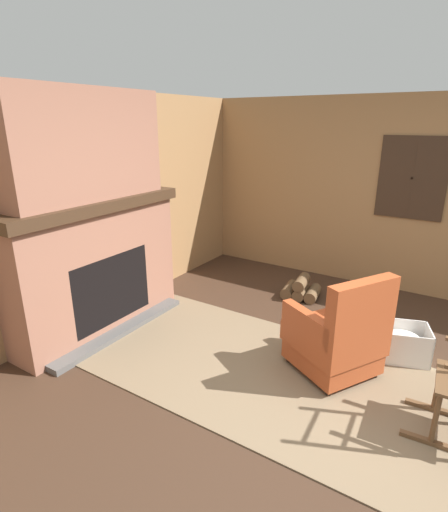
% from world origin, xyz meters
% --- Properties ---
extents(ground_plane, '(14.00, 14.00, 0.00)m').
position_xyz_m(ground_plane, '(0.00, 0.00, 0.00)').
color(ground_plane, '#3D281C').
extents(wood_panel_wall_left, '(0.06, 6.14, 2.43)m').
position_xyz_m(wood_panel_wall_left, '(-2.80, 0.00, 1.22)').
color(wood_panel_wall_left, '#9E7247').
rests_on(wood_panel_wall_left, ground).
extents(wood_panel_wall_back, '(6.14, 0.09, 2.43)m').
position_xyz_m(wood_panel_wall_back, '(-0.00, 2.80, 1.22)').
color(wood_panel_wall_back, '#9E7247').
rests_on(wood_panel_wall_back, ground).
extents(fireplace_hearth, '(0.65, 1.99, 1.39)m').
position_xyz_m(fireplace_hearth, '(-2.54, 0.00, 0.69)').
color(fireplace_hearth, '#93604C').
rests_on(fireplace_hearth, ground).
extents(chimney_breast, '(0.39, 1.67, 1.02)m').
position_xyz_m(chimney_breast, '(-2.55, 0.00, 1.90)').
color(chimney_breast, '#93604C').
rests_on(chimney_breast, fireplace_hearth).
extents(area_rug, '(3.53, 1.70, 0.01)m').
position_xyz_m(area_rug, '(-0.65, 0.19, 0.01)').
color(area_rug, '#7A664C').
rests_on(area_rug, ground).
extents(armchair, '(0.91, 0.90, 0.96)m').
position_xyz_m(armchair, '(-0.16, 0.51, 0.35)').
color(armchair, '#A84723').
rests_on(armchair, ground).
extents(firewood_stack, '(0.49, 0.42, 0.27)m').
position_xyz_m(firewood_stack, '(-1.02, 1.86, 0.11)').
color(firewood_stack, brown).
rests_on(firewood_stack, ground).
extents(laundry_basket, '(0.57, 0.48, 0.33)m').
position_xyz_m(laundry_basket, '(0.28, 1.06, 0.16)').
color(laundry_basket, white).
rests_on(laundry_basket, ground).
extents(oil_lamp_vase, '(0.10, 0.10, 0.24)m').
position_xyz_m(oil_lamp_vase, '(-2.59, -0.76, 1.48)').
color(oil_lamp_vase, '#99B29E').
rests_on(oil_lamp_vase, fireplace_hearth).
extents(storage_case, '(0.16, 0.22, 0.16)m').
position_xyz_m(storage_case, '(-2.59, 0.83, 1.47)').
color(storage_case, gray).
rests_on(storage_case, fireplace_hearth).
extents(decorative_plate_on_mantel, '(0.06, 0.25, 0.24)m').
position_xyz_m(decorative_plate_on_mantel, '(-2.61, 0.01, 1.51)').
color(decorative_plate_on_mantel, gold).
rests_on(decorative_plate_on_mantel, fireplace_hearth).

